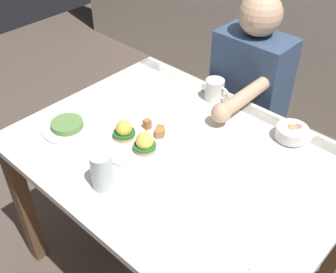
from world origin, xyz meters
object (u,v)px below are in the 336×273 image
Objects in this scene: dining_table at (179,173)px; diner_person at (246,96)px; coffee_mug at (215,89)px; water_glass_near at (102,173)px; side_plate at (68,127)px; fruit_bowl at (292,133)px; eggs_benedict_plate at (137,140)px.

dining_table is 1.05× the size of diner_person.
water_glass_near is at bearing -85.54° from coffee_mug.
coffee_mug reaches higher than side_plate.
water_glass_near is 0.92m from diner_person.
coffee_mug is (-0.12, 0.36, 0.16)m from dining_table.
fruit_bowl is 0.89× the size of water_glass_near.
coffee_mug is at bearing 177.16° from fruit_bowl.
diner_person reaches higher than water_glass_near.
fruit_bowl is at bearing 52.64° from dining_table.
eggs_benedict_plate is 0.58m from fruit_bowl.
fruit_bowl is 0.11× the size of diner_person.
diner_person is at bearing 99.93° from dining_table.
fruit_bowl is 1.08× the size of coffee_mug.
coffee_mug is 0.10× the size of diner_person.
dining_table is 0.35m from water_glass_near.
water_glass_near is 0.36m from side_plate.
coffee_mug is 0.63m from side_plate.
eggs_benedict_plate is 2.00× the size of water_glass_near.
dining_table is at bearing -127.36° from fruit_bowl.
water_glass_near is at bearing -117.03° from fruit_bowl.
eggs_benedict_plate is at bearing 23.47° from side_plate.
eggs_benedict_plate reaches higher than side_plate.
coffee_mug is at bearing 108.28° from dining_table.
water_glass_near is (-0.33, -0.64, 0.03)m from fruit_bowl.
eggs_benedict_plate is (-0.14, -0.08, 0.13)m from dining_table.
coffee_mug reaches higher than eggs_benedict_plate.
eggs_benedict_plate is 2.25× the size of fruit_bowl.
diner_person is (0.30, 0.80, -0.10)m from side_plate.
side_plate is at bearing -156.53° from eggs_benedict_plate.
fruit_bowl reaches higher than side_plate.
diner_person reaches higher than coffee_mug.
diner_person is (-0.04, 0.90, -0.15)m from water_glass_near.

